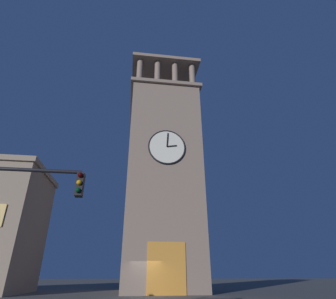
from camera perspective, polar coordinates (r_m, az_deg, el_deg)
name	(u,v)px	position (r m, az deg, el deg)	size (l,w,h in m)	color
ground_plane	(145,297)	(22.27, -4.89, -29.06)	(200.00, 200.00, 0.00)	#56544F
clocktower	(162,180)	(29.55, -1.36, -6.54)	(8.00, 9.34, 27.54)	gray
traffic_signal_near	(3,206)	(9.39, -31.93, -10.29)	(3.47, 0.41, 5.07)	black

